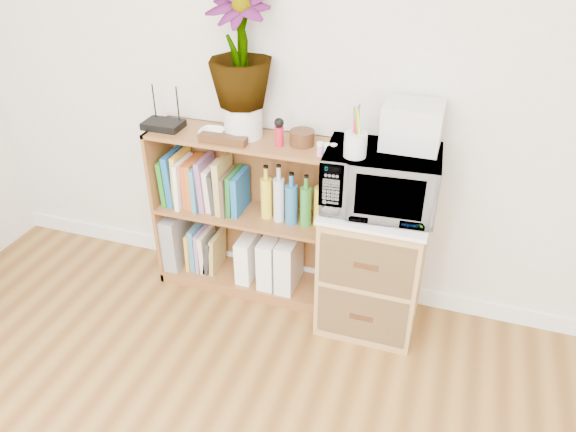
% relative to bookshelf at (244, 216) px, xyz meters
% --- Properties ---
extents(skirting_board, '(4.00, 0.02, 0.10)m').
position_rel_bookshelf_xyz_m(skirting_board, '(0.35, 0.14, -0.42)').
color(skirting_board, white).
rests_on(skirting_board, ground).
extents(bookshelf, '(1.00, 0.30, 0.95)m').
position_rel_bookshelf_xyz_m(bookshelf, '(0.00, 0.00, 0.00)').
color(bookshelf, brown).
rests_on(bookshelf, ground).
extents(wicker_unit, '(0.50, 0.45, 0.70)m').
position_rel_bookshelf_xyz_m(wicker_unit, '(0.75, -0.08, -0.12)').
color(wicker_unit, '#9E7542').
rests_on(wicker_unit, ground).
extents(microwave, '(0.56, 0.40, 0.29)m').
position_rel_bookshelf_xyz_m(microwave, '(0.75, -0.08, 0.39)').
color(microwave, silver).
rests_on(microwave, wicker_unit).
extents(pen_cup, '(0.10, 0.10, 0.11)m').
position_rel_bookshelf_xyz_m(pen_cup, '(0.63, -0.17, 0.60)').
color(pen_cup, silver).
rests_on(pen_cup, microwave).
extents(small_appliance, '(0.27, 0.22, 0.21)m').
position_rel_bookshelf_xyz_m(small_appliance, '(0.86, 0.01, 0.64)').
color(small_appliance, silver).
rests_on(small_appliance, microwave).
extents(router, '(0.20, 0.14, 0.04)m').
position_rel_bookshelf_xyz_m(router, '(-0.43, -0.02, 0.49)').
color(router, black).
rests_on(router, bookshelf).
extents(white_bowl, '(0.13, 0.13, 0.03)m').
position_rel_bookshelf_xyz_m(white_bowl, '(-0.14, -0.03, 0.49)').
color(white_bowl, white).
rests_on(white_bowl, bookshelf).
extents(plant_pot, '(0.19, 0.19, 0.17)m').
position_rel_bookshelf_xyz_m(plant_pot, '(0.01, 0.02, 0.56)').
color(plant_pot, silver).
rests_on(plant_pot, bookshelf).
extents(potted_plant, '(0.32, 0.32, 0.57)m').
position_rel_bookshelf_xyz_m(potted_plant, '(0.01, 0.02, 0.93)').
color(potted_plant, '#3A722D').
rests_on(potted_plant, plant_pot).
extents(trinket_box, '(0.25, 0.06, 0.04)m').
position_rel_bookshelf_xyz_m(trinket_box, '(-0.05, -0.10, 0.49)').
color(trinket_box, '#39210F').
rests_on(trinket_box, bookshelf).
extents(kokeshi_doll, '(0.04, 0.04, 0.10)m').
position_rel_bookshelf_xyz_m(kokeshi_doll, '(0.23, -0.04, 0.52)').
color(kokeshi_doll, '#AE1529').
rests_on(kokeshi_doll, bookshelf).
extents(wooden_bowl, '(0.12, 0.12, 0.07)m').
position_rel_bookshelf_xyz_m(wooden_bowl, '(0.33, 0.01, 0.51)').
color(wooden_bowl, '#3B2310').
rests_on(wooden_bowl, bookshelf).
extents(paint_jars, '(0.12, 0.04, 0.06)m').
position_rel_bookshelf_xyz_m(paint_jars, '(0.48, -0.09, 0.51)').
color(paint_jars, '#CA7094').
rests_on(paint_jars, bookshelf).
extents(file_box, '(0.10, 0.27, 0.34)m').
position_rel_bookshelf_xyz_m(file_box, '(-0.44, 0.00, -0.24)').
color(file_box, gray).
rests_on(file_box, bookshelf).
extents(magazine_holder_left, '(0.09, 0.22, 0.27)m').
position_rel_bookshelf_xyz_m(magazine_holder_left, '(0.02, -0.01, -0.27)').
color(magazine_holder_left, white).
rests_on(magazine_holder_left, bookshelf).
extents(magazine_holder_mid, '(0.09, 0.24, 0.30)m').
position_rel_bookshelf_xyz_m(magazine_holder_mid, '(0.16, -0.01, -0.26)').
color(magazine_holder_mid, white).
rests_on(magazine_holder_mid, bookshelf).
extents(magazine_holder_right, '(0.10, 0.25, 0.31)m').
position_rel_bookshelf_xyz_m(magazine_holder_right, '(0.27, -0.01, -0.25)').
color(magazine_holder_right, silver).
rests_on(magazine_holder_right, bookshelf).
extents(cookbooks, '(0.46, 0.20, 0.31)m').
position_rel_bookshelf_xyz_m(cookbooks, '(-0.24, 0.00, 0.16)').
color(cookbooks, '#1F761F').
rests_on(cookbooks, bookshelf).
extents(liquor_bottles, '(0.44, 0.07, 0.32)m').
position_rel_bookshelf_xyz_m(liquor_bottles, '(0.32, 0.00, 0.17)').
color(liquor_bottles, gold).
rests_on(liquor_bottles, bookshelf).
extents(lower_books, '(0.19, 0.19, 0.28)m').
position_rel_bookshelf_xyz_m(lower_books, '(-0.26, 0.00, -0.28)').
color(lower_books, gold).
rests_on(lower_books, bookshelf).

